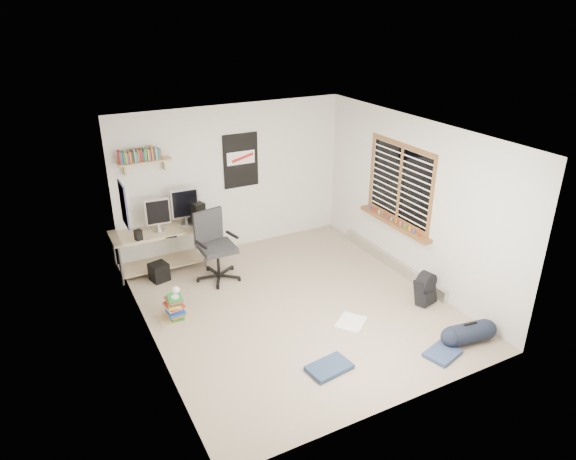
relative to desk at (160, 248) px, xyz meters
name	(u,v)px	position (x,y,z in m)	size (l,w,h in m)	color
floor	(296,306)	(1.40, -2.00, -0.37)	(4.00, 4.50, 0.01)	gray
ceiling	(297,133)	(1.40, -2.00, 2.14)	(4.00, 4.50, 0.01)	white
back_wall	(233,179)	(1.40, 0.25, 0.89)	(4.00, 0.01, 2.50)	silver
left_wall	(145,258)	(-0.60, -2.00, 0.89)	(0.01, 4.50, 2.50)	silver
right_wall	(414,201)	(3.41, -2.00, 0.89)	(0.01, 4.50, 2.50)	silver
desk	(160,248)	(0.00, 0.00, 0.00)	(1.45, 0.63, 0.66)	tan
monitor_left	(158,221)	(0.01, -0.07, 0.50)	(0.38, 0.09, 0.42)	#B6B8BC
monitor_right	(185,212)	(0.47, 0.00, 0.54)	(0.44, 0.11, 0.49)	#B5B6BB
pc_tower	(195,213)	(0.62, 0.00, 0.49)	(0.18, 0.38, 0.40)	black
keyboard	(165,237)	(0.05, -0.26, 0.30)	(0.35, 0.12, 0.02)	black
speaker_left	(138,236)	(-0.35, -0.24, 0.39)	(0.10, 0.10, 0.20)	black
speaker_right	(200,225)	(0.62, -0.23, 0.38)	(0.08, 0.08, 0.17)	black
office_chair	(218,250)	(0.72, -0.73, 0.12)	(0.72, 0.72, 1.10)	#27272A
wall_shelf	(145,161)	(-0.05, 0.14, 1.42)	(0.80, 0.22, 0.24)	tan
poster_back_wall	(241,161)	(1.55, 0.23, 1.19)	(0.62, 0.03, 0.92)	black
poster_left_wall	(124,205)	(-0.58, -0.80, 1.14)	(0.02, 0.42, 0.60)	navy
window	(399,183)	(3.35, -1.70, 1.08)	(0.10, 1.50, 1.26)	brown
baseboard_heater	(392,262)	(3.36, -1.70, -0.28)	(0.08, 2.50, 0.18)	#B7B2A8
backpack	(425,291)	(3.08, -2.79, -0.16)	(0.29, 0.23, 0.38)	black
duffel_bag	(469,333)	(2.95, -3.77, -0.22)	(0.27, 0.27, 0.53)	black
tshirt	(351,323)	(1.85, -2.75, -0.34)	(0.40, 0.34, 0.04)	white
jeans_a	(329,367)	(1.10, -3.41, -0.33)	(0.52, 0.33, 0.06)	#23334F
jeans_b	(442,353)	(2.48, -3.83, -0.34)	(0.43, 0.32, 0.05)	navy
book_stack	(174,308)	(-0.21, -1.49, -0.21)	(0.49, 0.40, 0.33)	brown
desk_lamp	(175,294)	(-0.19, -1.51, 0.02)	(0.11, 0.18, 0.18)	white
subwoofer	(159,272)	(-0.13, -0.36, -0.22)	(0.26, 0.26, 0.29)	black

